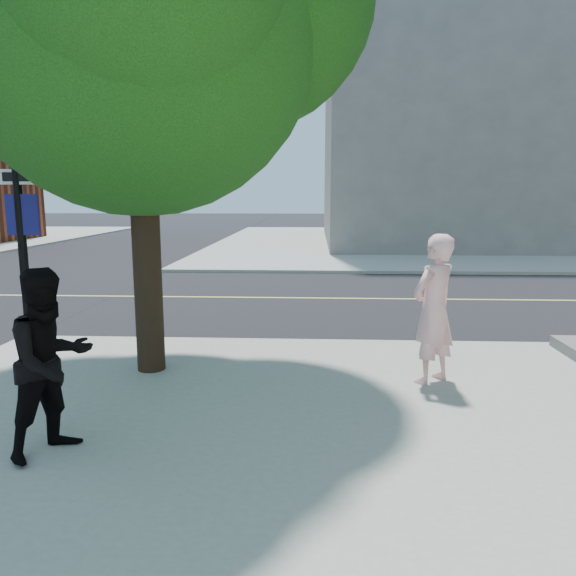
{
  "coord_description": "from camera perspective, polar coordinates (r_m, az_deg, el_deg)",
  "views": [
    {
      "loc": [
        4.37,
        -9.46,
        2.67
      ],
      "look_at": [
        3.97,
        -1.48,
        1.3
      ],
      "focal_mm": 33.96,
      "sensor_mm": 36.0,
      "label": 1
    }
  ],
  "objects": [
    {
      "name": "ground",
      "position": [
        10.75,
        -21.32,
        -5.32
      ],
      "size": [
        140.0,
        140.0,
        0.0
      ],
      "primitive_type": "plane",
      "color": "black",
      "rests_on": "ground"
    },
    {
      "name": "road_ew",
      "position": [
        14.86,
        -14.28,
        -0.89
      ],
      "size": [
        140.0,
        9.0,
        0.01
      ],
      "primitive_type": "cube",
      "color": "black",
      "rests_on": "ground"
    },
    {
      "name": "sidewalk_ne",
      "position": [
        32.38,
        19.3,
        4.56
      ],
      "size": [
        29.0,
        25.0,
        0.12
      ],
      "primitive_type": "cube",
      "color": "#98998D",
      "rests_on": "ground"
    },
    {
      "name": "filler_ne",
      "position": [
        33.2,
        20.62,
        16.84
      ],
      "size": [
        18.0,
        16.0,
        14.0
      ],
      "primitive_type": "cube",
      "color": "slate",
      "rests_on": "sidewalk_ne"
    },
    {
      "name": "man_on_phone",
      "position": [
        7.63,
        15.0,
        -2.15
      ],
      "size": [
        0.88,
        0.86,
        2.04
      ],
      "primitive_type": "imported",
      "rotation": [
        0.0,
        0.0,
        3.86
      ],
      "color": "#FDB7B9",
      "rests_on": "sidewalk_se"
    },
    {
      "name": "pedestrian",
      "position": [
        5.86,
        -23.58,
        -7.12
      ],
      "size": [
        1.07,
        1.14,
        1.87
      ],
      "primitive_type": "imported",
      "rotation": [
        0.0,
        0.0,
        1.03
      ],
      "color": "black",
      "rests_on": "sidewalk_se"
    }
  ]
}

